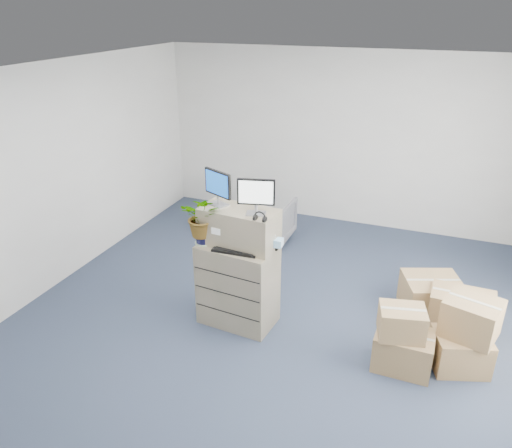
# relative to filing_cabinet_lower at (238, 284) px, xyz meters

# --- Properties ---
(ground) EXTENTS (7.00, 7.00, 0.00)m
(ground) POSITION_rel_filing_cabinet_lower_xyz_m (0.43, -0.16, -0.49)
(ground) COLOR #253043
(ground) RESTS_ON ground
(wall_back) EXTENTS (6.00, 0.02, 2.80)m
(wall_back) POSITION_rel_filing_cabinet_lower_xyz_m (0.43, 3.35, 0.91)
(wall_back) COLOR beige
(wall_back) RESTS_ON ground
(filing_cabinet_lower) EXTENTS (0.88, 0.59, 0.98)m
(filing_cabinet_lower) POSITION_rel_filing_cabinet_lower_xyz_m (0.00, 0.00, 0.00)
(filing_cabinet_lower) COLOR gray
(filing_cabinet_lower) RESTS_ON ground
(filing_cabinet_upper) EXTENTS (0.87, 0.50, 0.42)m
(filing_cabinet_upper) POSITION_rel_filing_cabinet_lower_xyz_m (0.00, 0.05, 0.70)
(filing_cabinet_upper) COLOR gray
(filing_cabinet_upper) RESTS_ON filing_cabinet_lower
(monitor_left) EXTENTS (0.37, 0.22, 0.39)m
(monitor_left) POSITION_rel_filing_cabinet_lower_xyz_m (-0.25, 0.08, 1.13)
(monitor_left) COLOR #99999E
(monitor_left) RESTS_ON filing_cabinet_upper
(monitor_right) EXTENTS (0.39, 0.19, 0.39)m
(monitor_right) POSITION_rel_filing_cabinet_lower_xyz_m (0.23, -0.01, 1.13)
(monitor_right) COLOR #99999E
(monitor_right) RESTS_ON filing_cabinet_upper
(headphones) EXTENTS (0.13, 0.03, 0.13)m
(headphones) POSITION_rel_filing_cabinet_lower_xyz_m (0.32, -0.15, 0.94)
(headphones) COLOR black
(headphones) RESTS_ON filing_cabinet_upper
(keyboard) EXTENTS (0.51, 0.23, 0.03)m
(keyboard) POSITION_rel_filing_cabinet_lower_xyz_m (0.04, -0.12, 0.50)
(keyboard) COLOR black
(keyboard) RESTS_ON filing_cabinet_lower
(mouse) EXTENTS (0.10, 0.06, 0.03)m
(mouse) POSITION_rel_filing_cabinet_lower_xyz_m (0.35, -0.15, 0.51)
(mouse) COLOR silver
(mouse) RESTS_ON filing_cabinet_lower
(water_bottle) EXTENTS (0.07, 0.07, 0.25)m
(water_bottle) POSITION_rel_filing_cabinet_lower_xyz_m (0.04, 0.08, 0.62)
(water_bottle) COLOR gray
(water_bottle) RESTS_ON filing_cabinet_lower
(phone_dock) EXTENTS (0.07, 0.06, 0.14)m
(phone_dock) POSITION_rel_filing_cabinet_lower_xyz_m (-0.00, 0.04, 0.54)
(phone_dock) COLOR silver
(phone_dock) RESTS_ON filing_cabinet_lower
(external_drive) EXTENTS (0.19, 0.15, 0.06)m
(external_drive) POSITION_rel_filing_cabinet_lower_xyz_m (0.35, 0.11, 0.52)
(external_drive) COLOR black
(external_drive) RESTS_ON filing_cabinet_lower
(tissue_box) EXTENTS (0.23, 0.12, 0.08)m
(tissue_box) POSITION_rel_filing_cabinet_lower_xyz_m (0.39, 0.05, 0.59)
(tissue_box) COLOR #43A3E6
(tissue_box) RESTS_ON external_drive
(potted_plant) EXTENTS (0.47, 0.52, 0.46)m
(potted_plant) POSITION_rel_filing_cabinet_lower_xyz_m (-0.37, -0.07, 0.75)
(potted_plant) COLOR #A0B693
(potted_plant) RESTS_ON filing_cabinet_lower
(office_chair) EXTENTS (0.71, 0.67, 0.72)m
(office_chair) POSITION_rel_filing_cabinet_lower_xyz_m (-0.43, 2.21, -0.13)
(office_chair) COLOR slate
(office_chair) RESTS_ON ground
(cardboard_boxes) EXTENTS (1.19, 1.80, 0.77)m
(cardboard_boxes) POSITION_rel_filing_cabinet_lower_xyz_m (2.20, 0.42, -0.20)
(cardboard_boxes) COLOR #9B6F4B
(cardboard_boxes) RESTS_ON ground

